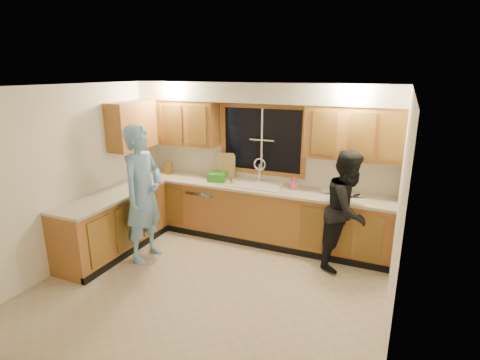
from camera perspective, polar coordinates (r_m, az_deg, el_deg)
name	(u,v)px	position (r m, az deg, el deg)	size (l,w,h in m)	color
floor	(209,288)	(4.99, -4.78, -16.04)	(4.20, 4.20, 0.00)	#BFAD92
ceiling	(203,86)	(4.22, -5.59, 14.00)	(4.20, 4.20, 0.00)	silver
wall_back	(262,161)	(6.12, 3.36, 2.90)	(4.20, 4.20, 0.00)	white
wall_left	(74,176)	(5.72, -23.97, 0.56)	(3.80, 3.80, 0.00)	white
wall_right	(397,223)	(3.95, 22.85, -5.99)	(3.80, 3.80, 0.00)	white
base_cabinets_back	(255,214)	(6.09, 2.25, -5.14)	(4.20, 0.60, 0.88)	#A66730
base_cabinets_left	(114,224)	(6.00, -18.68, -6.37)	(0.60, 1.90, 0.88)	#A66730
countertop_back	(255,187)	(5.93, 2.25, -1.04)	(4.20, 0.63, 0.04)	beige
countertop_left	(112,195)	(5.84, -18.98, -2.22)	(0.63, 1.90, 0.04)	beige
upper_cabinets_left	(180,122)	(6.49, -9.10, 8.66)	(1.35, 0.33, 0.75)	#A66730
upper_cabinets_right	(354,133)	(5.53, 16.94, 6.86)	(1.35, 0.33, 0.75)	#A66730
upper_cabinets_return	(132,125)	(6.30, -16.08, 8.00)	(0.33, 0.90, 0.75)	#A66730
soffit	(259,93)	(5.80, 2.92, 13.16)	(4.20, 0.35, 0.30)	silver
window_frame	(262,140)	(6.04, 3.38, 6.11)	(1.44, 0.03, 1.14)	black
sink	(255,189)	(5.95, 2.31, -1.31)	(0.86, 0.52, 0.57)	white
dishwasher	(208,208)	(6.43, -4.88, -4.30)	(0.60, 0.56, 0.82)	white
stove	(85,238)	(5.63, -22.56, -8.19)	(0.58, 0.75, 0.90)	white
man	(143,194)	(5.47, -14.55, -2.10)	(0.72, 0.47, 1.97)	#6E9FD0
woman	(348,210)	(5.35, 16.08, -4.39)	(0.81, 0.63, 1.67)	black
knife_block	(168,168)	(6.68, -10.87, 1.83)	(0.12, 0.10, 0.22)	brown
cutting_board	(226,165)	(6.31, -2.18, 2.23)	(0.32, 0.02, 0.43)	tan
dish_crate	(217,177)	(6.17, -3.46, 0.49)	(0.29, 0.27, 0.13)	#309225
soap_bottle	(294,183)	(5.78, 8.17, -0.40)	(0.09, 0.09, 0.20)	#DC537B
bowl	(327,191)	(5.71, 13.12, -1.67)	(0.21, 0.21, 0.05)	silver
can_left	(227,182)	(5.93, -2.03, -0.24)	(0.06, 0.06, 0.12)	beige
can_right	(232,182)	(5.89, -1.17, -0.28)	(0.07, 0.07, 0.13)	beige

